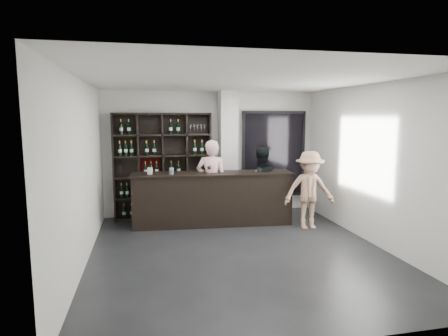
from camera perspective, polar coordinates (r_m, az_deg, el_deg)
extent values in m
cube|color=black|center=(6.61, 2.33, -12.66)|extent=(5.00, 5.50, 0.01)
cube|color=silver|center=(8.72, 0.60, 2.15)|extent=(0.40, 0.40, 2.90)
cube|color=black|center=(9.27, 7.56, 2.11)|extent=(1.60, 0.08, 2.10)
cube|color=black|center=(9.27, 7.56, 2.11)|extent=(1.48, 0.02, 1.98)
cube|color=black|center=(8.06, -1.75, -4.81)|extent=(3.35, 0.63, 1.10)
cube|color=black|center=(7.96, -1.77, -0.83)|extent=(3.43, 0.71, 0.03)
imported|color=beige|center=(8.10, -1.90, -2.13)|extent=(0.77, 0.62, 1.83)
imported|color=black|center=(8.37, 5.54, -2.46)|extent=(0.85, 0.69, 1.65)
imported|color=#967059|center=(7.93, 12.88, -3.29)|extent=(1.11, 0.71, 1.62)
cylinder|color=#A3B1C8|center=(7.83, -8.00, -0.45)|extent=(0.13, 0.13, 0.13)
cube|color=white|center=(8.20, 5.40, -0.42)|extent=(0.15, 0.15, 0.02)
cube|color=white|center=(7.87, -11.23, -0.45)|extent=(0.10, 0.08, 0.14)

